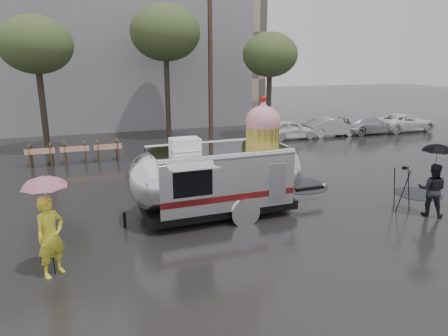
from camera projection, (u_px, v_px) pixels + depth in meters
name	position (u px, v px, depth m)	size (l,w,h in m)	color
ground	(271.00, 226.00, 11.83)	(120.00, 120.00, 0.00)	black
puddles	(315.00, 187.00, 15.53)	(7.50, 5.33, 0.01)	black
grey_building	(91.00, 37.00, 30.76)	(22.00, 12.00, 13.00)	slate
utility_pole	(210.00, 63.00, 24.19)	(1.60, 0.28, 9.00)	#473323
tree_left	(36.00, 45.00, 20.04)	(3.64, 3.64, 6.95)	#382D26
tree_mid	(165.00, 33.00, 23.86)	(4.20, 4.20, 8.03)	#382D26
tree_right	(270.00, 55.00, 24.27)	(3.36, 3.36, 6.42)	#382D26
barricade_row	(75.00, 152.00, 19.02)	(4.30, 0.80, 1.00)	#473323
parked_cars	(354.00, 124.00, 26.32)	(13.20, 1.90, 1.50)	silver
airstream_trailer	(221.00, 174.00, 12.44)	(7.00, 2.78, 3.77)	silver
person_left	(51.00, 237.00, 8.92)	(0.68, 0.45, 1.88)	yellow
umbrella_pink	(45.00, 193.00, 8.65)	(1.21, 1.21, 2.37)	#F59EBB
person_right	(432.00, 190.00, 12.48)	(0.81, 0.45, 1.68)	black
umbrella_black	(437.00, 156.00, 12.19)	(1.14, 1.14, 2.33)	black
tripod	(403.00, 184.00, 12.93)	(0.56, 0.61, 1.48)	black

